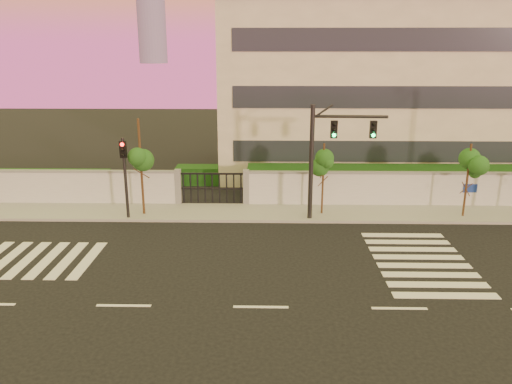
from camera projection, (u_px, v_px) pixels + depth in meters
The scene contains 11 objects.
ground at pixel (261, 307), 18.06m from camera, with size 120.00×120.00×0.00m, color black.
sidewalk at pixel (263, 213), 28.12m from camera, with size 60.00×3.00×0.15m, color gray.
perimeter_wall at pixel (265, 189), 29.28m from camera, with size 60.00×0.36×2.20m.
hedge_row at pixel (282, 181), 31.96m from camera, with size 41.00×4.25×1.80m.
institutional_building at pixel (384, 87), 37.27m from camera, with size 24.40×12.40×12.25m.
road_markings at pixel (226, 263), 21.70m from camera, with size 57.00×7.62×0.02m.
street_tree_c at pixel (140, 145), 26.72m from camera, with size 1.60×1.27×5.44m.
street_tree_d at pixel (324, 163), 27.05m from camera, with size 1.34×1.07×4.09m.
street_tree_e at pixel (469, 164), 26.60m from camera, with size 1.42×1.13×4.15m.
traffic_signal_main at pixel (327, 149), 25.98m from camera, with size 3.95×0.43×6.25m.
traffic_signal_secondary at pixel (125, 169), 26.39m from camera, with size 0.35×0.34×4.52m.
Camera 1 is at (0.16, -16.17, 9.07)m, focal length 35.00 mm.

